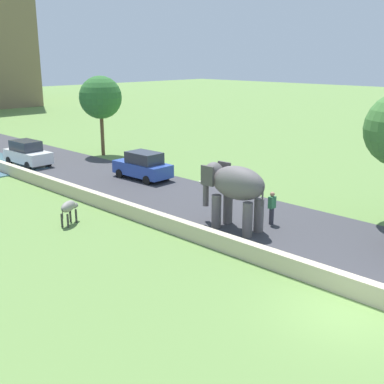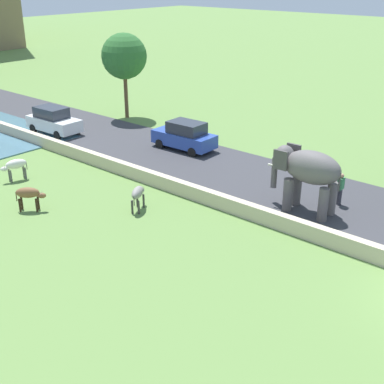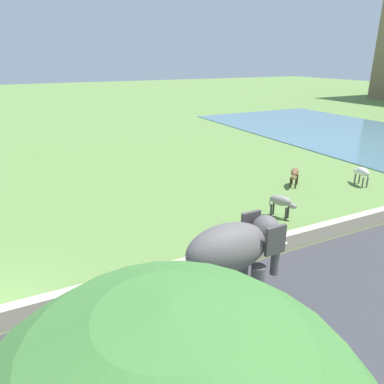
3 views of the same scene
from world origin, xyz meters
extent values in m
plane|color=#608442|center=(0.00, 0.00, 0.00)|extent=(220.00, 220.00, 0.00)
cube|color=#38383D|center=(5.00, 20.00, 0.03)|extent=(7.00, 120.00, 0.06)
cube|color=beige|center=(1.20, 18.00, 0.36)|extent=(0.40, 110.00, 0.72)
ellipsoid|color=#605B5B|center=(3.42, 7.09, 2.24)|extent=(1.48, 2.74, 1.50)
cylinder|color=#605B5B|center=(2.98, 7.95, 0.80)|extent=(0.44, 0.44, 1.60)
cylinder|color=#605B5B|center=(3.82, 7.98, 0.80)|extent=(0.44, 0.44, 1.60)
cylinder|color=#605B5B|center=(3.03, 6.20, 0.80)|extent=(0.44, 0.44, 1.60)
cylinder|color=#605B5B|center=(3.87, 6.22, 0.80)|extent=(0.44, 0.44, 1.60)
ellipsoid|color=#605B5B|center=(3.38, 8.50, 2.42)|extent=(1.03, 0.93, 1.10)
cube|color=#484444|center=(2.79, 8.35, 2.46)|extent=(0.14, 0.70, 0.90)
cube|color=#484444|center=(3.99, 8.39, 2.46)|extent=(0.14, 0.70, 0.90)
cylinder|color=#605B5B|center=(3.37, 8.98, 1.54)|extent=(0.28, 0.28, 1.50)
cone|color=silver|center=(3.15, 8.90, 1.99)|extent=(0.14, 0.56, 0.17)
cone|color=silver|center=(3.59, 8.92, 1.99)|extent=(0.14, 0.56, 0.17)
cylinder|color=#484444|center=(3.46, 5.77, 1.89)|extent=(0.08, 0.08, 0.90)
cylinder|color=#33333D|center=(5.10, 6.40, 0.42)|extent=(0.22, 0.22, 0.85)
cube|color=#388451|center=(5.10, 6.40, 1.13)|extent=(0.36, 0.22, 0.56)
sphere|color=tan|center=(5.10, 6.40, 1.52)|extent=(0.22, 0.22, 0.22)
cube|color=white|center=(3.42, 26.45, 0.70)|extent=(1.87, 4.07, 0.80)
cube|color=#2D333D|center=(3.42, 26.65, 1.45)|extent=(1.54, 2.26, 0.70)
cylinder|color=black|center=(4.29, 25.18, 0.30)|extent=(0.20, 0.61, 0.60)
cylinder|color=black|center=(2.67, 25.12, 0.30)|extent=(0.20, 0.61, 0.60)
cylinder|color=black|center=(4.18, 27.78, 0.30)|extent=(0.20, 0.61, 0.60)
cylinder|color=black|center=(2.56, 27.72, 0.30)|extent=(0.20, 0.61, 0.60)
cube|color=#2D4CA8|center=(6.58, 17.48, 0.70)|extent=(1.83, 4.05, 0.80)
cube|color=#2D333D|center=(6.58, 17.28, 1.45)|extent=(1.52, 2.25, 0.70)
cylinder|color=black|center=(5.72, 18.75, 0.30)|extent=(0.20, 0.61, 0.60)
cylinder|color=black|center=(7.34, 18.80, 0.30)|extent=(0.20, 0.61, 0.60)
cylinder|color=black|center=(5.81, 16.15, 0.30)|extent=(0.20, 0.61, 0.60)
cylinder|color=black|center=(7.43, 16.20, 0.30)|extent=(0.20, 0.61, 0.60)
ellipsoid|color=gray|center=(-1.47, 13.23, 0.90)|extent=(1.18, 0.91, 0.50)
cylinder|color=#373533|center=(-1.20, 13.55, 0.33)|extent=(0.10, 0.10, 0.65)
cylinder|color=#373533|center=(-1.05, 13.28, 0.33)|extent=(0.10, 0.10, 0.65)
cylinder|color=#373533|center=(-1.88, 13.18, 0.33)|extent=(0.10, 0.10, 0.65)
cylinder|color=#373533|center=(-1.73, 12.91, 0.33)|extent=(0.10, 0.10, 0.65)
ellipsoid|color=gray|center=(-0.91, 13.53, 0.75)|extent=(0.47, 0.40, 0.26)
cone|color=beige|center=(-0.95, 13.61, 0.92)|extent=(0.04, 0.04, 0.12)
cone|color=beige|center=(-0.87, 13.45, 0.92)|extent=(0.04, 0.04, 0.12)
cylinder|color=#373533|center=(-1.94, 12.97, 0.70)|extent=(0.04, 0.04, 0.45)
cylinder|color=brown|center=(9.49, 25.80, 1.69)|extent=(0.28, 0.28, 3.39)
sphere|color=#2D662D|center=(9.49, 25.80, 4.54)|extent=(3.30, 3.30, 3.30)
camera|label=1|loc=(-12.94, -6.10, 7.69)|focal=45.74mm
camera|label=2|loc=(-16.49, -2.97, 10.34)|focal=48.74mm
camera|label=3|loc=(11.37, 1.95, 7.52)|focal=33.94mm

